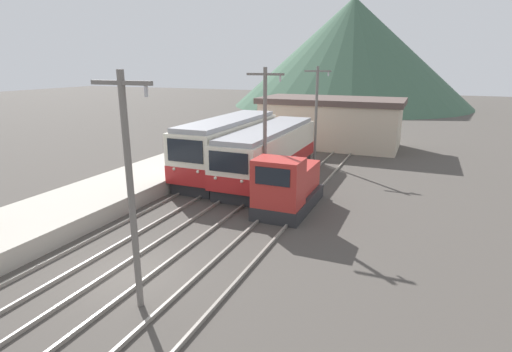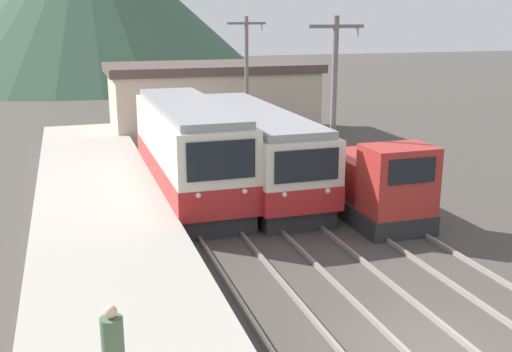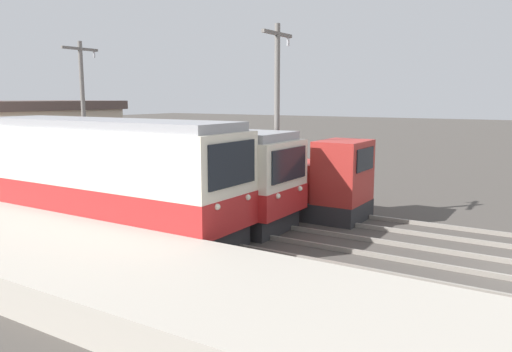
# 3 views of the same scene
# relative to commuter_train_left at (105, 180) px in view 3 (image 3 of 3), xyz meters

# --- Properties ---
(commuter_train_left) EXTENTS (2.84, 10.72, 3.85)m
(commuter_train_left) POSITION_rel_commuter_train_left_xyz_m (0.00, 0.00, 0.00)
(commuter_train_left) COLOR #28282B
(commuter_train_left) RESTS_ON ground
(commuter_train_center) EXTENTS (2.84, 11.81, 3.42)m
(commuter_train_center) POSITION_rel_commuter_train_left_xyz_m (2.80, 0.23, -0.18)
(commuter_train_center) COLOR #28282B
(commuter_train_center) RESTS_ON ground
(shunting_locomotive) EXTENTS (2.40, 5.17, 3.00)m
(shunting_locomotive) POSITION_rel_commuter_train_left_xyz_m (5.80, -4.84, -0.57)
(shunting_locomotive) COLOR #28282B
(shunting_locomotive) RESTS_ON ground
(catenary_mast_mid) EXTENTS (2.00, 0.20, 7.15)m
(catenary_mast_mid) POSITION_rel_commuter_train_left_xyz_m (4.31, -4.30, 2.11)
(catenary_mast_mid) COLOR slate
(catenary_mast_mid) RESTS_ON ground
(catenary_mast_far) EXTENTS (2.00, 0.20, 7.15)m
(catenary_mast_far) POSITION_rel_commuter_train_left_xyz_m (4.31, 6.19, 2.11)
(catenary_mast_far) COLOR slate
(catenary_mast_far) RESTS_ON ground
(station_building) EXTENTS (12.60, 6.30, 4.38)m
(station_building) POSITION_rel_commuter_train_left_xyz_m (4.03, 12.67, 0.43)
(station_building) COLOR beige
(station_building) RESTS_ON ground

